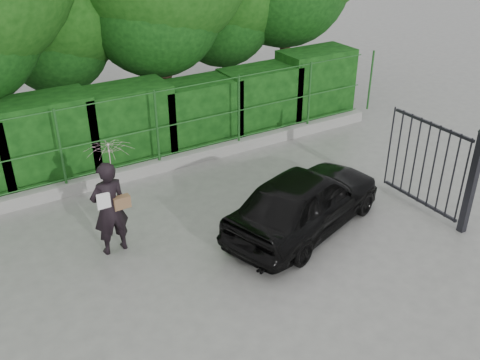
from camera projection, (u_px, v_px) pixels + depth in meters
ground at (240, 272)px, 9.79m from camera, size 80.00×80.00×0.00m
kerb at (145, 169)px, 13.11m from camera, size 14.00×0.25×0.30m
fence at (150, 128)px, 12.72m from camera, size 14.13×0.06×1.80m
hedge at (123, 125)px, 13.42m from camera, size 14.20×1.20×2.22m
gate at (453, 170)px, 10.79m from camera, size 0.22×2.33×2.36m
woman at (110, 185)px, 9.79m from camera, size 0.95×0.90×2.24m
car at (305, 200)px, 10.78m from camera, size 4.23×2.74×1.34m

